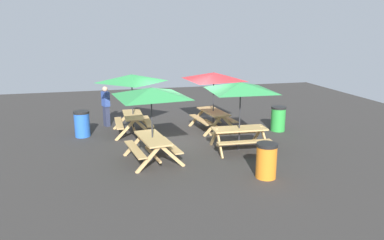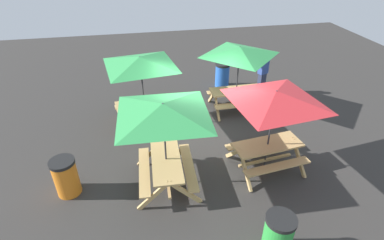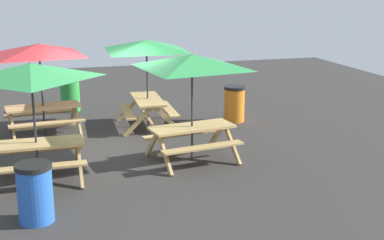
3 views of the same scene
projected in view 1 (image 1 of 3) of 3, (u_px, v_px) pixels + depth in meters
name	position (u px, v px, depth m)	size (l,w,h in m)	color
ground_plane	(184.00, 142.00, 13.45)	(24.00, 24.00, 0.00)	#33302D
picnic_table_0	(151.00, 98.00, 11.11)	(2.80, 2.80, 2.34)	tan
picnic_table_1	(241.00, 92.00, 12.13)	(2.83, 2.83, 2.34)	tan
picnic_table_2	(214.00, 80.00, 14.62)	(2.81, 2.81, 2.34)	tan
picnic_table_3	(132.00, 83.00, 14.06)	(2.00, 2.00, 2.34)	tan
trash_bin_orange	(266.00, 160.00, 10.22)	(0.59, 0.59, 0.98)	orange
trash_bin_green	(278.00, 119.00, 14.80)	(0.59, 0.59, 0.98)	green
trash_bin_blue	(82.00, 124.00, 14.02)	(0.59, 0.59, 0.98)	blue
person_standing	(106.00, 105.00, 15.38)	(0.42, 0.35, 1.67)	#2D334C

